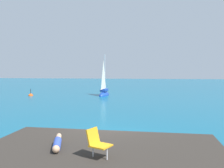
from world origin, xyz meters
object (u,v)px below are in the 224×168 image
object	(u,v)px
person_sunbather	(57,143)
marker_buoy	(31,96)
beach_chair	(97,142)
sailboat_near	(104,93)

from	to	relation	value
person_sunbather	marker_buoy	size ratio (longest dim) A/B	1.51
marker_buoy	beach_chair	bearing A→B (deg)	-59.43
person_sunbather	sailboat_near	bearing A→B (deg)	-11.18
person_sunbather	beach_chair	bearing A→B (deg)	-135.47
person_sunbather	marker_buoy	xyz separation A→B (m)	(-11.47, 21.09, -0.85)
person_sunbather	beach_chair	world-z (taller)	beach_chair
beach_chair	marker_buoy	distance (m)	25.41
person_sunbather	beach_chair	xyz separation A→B (m)	(1.45, -0.76, 0.33)
sailboat_near	person_sunbather	bearing A→B (deg)	-166.69
person_sunbather	marker_buoy	world-z (taller)	person_sunbather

